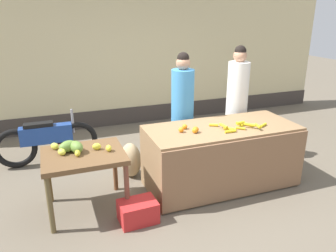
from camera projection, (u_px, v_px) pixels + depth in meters
The scene contains 12 objects.
ground_plane at pixel (187, 189), 4.65m from camera, with size 24.00×24.00×0.00m, color #665B4C.
market_wall_back at pixel (127, 45), 6.89m from camera, with size 9.45×0.23×3.44m.
fruit_stall_counter at pixel (221, 156), 4.66m from camera, with size 2.09×0.93×0.87m.
side_table_wooden at pixel (84, 161), 3.98m from camera, with size 0.96×0.79×0.77m.
banana_bunch_pile at pixel (239, 126), 4.45m from camera, with size 0.77×0.43×0.07m.
orange_pile at pixel (190, 129), 4.32m from camera, with size 0.25×0.26×0.08m.
mango_papaya_pile at pixel (74, 147), 3.96m from camera, with size 0.71×0.42×0.14m.
vendor_woman_blue_shirt at pixel (182, 112), 5.03m from camera, with size 0.34×0.34×1.81m.
vendor_woman_white_shirt at pixel (237, 104), 5.34m from camera, with size 0.34×0.34×1.87m.
parked_motorcycle at pixel (47, 140), 5.32m from camera, with size 1.60×0.18×0.88m.
produce_crate at pixel (138, 211), 3.91m from camera, with size 0.44×0.32×0.26m, color red.
produce_sack at pixel (131, 160), 4.94m from camera, with size 0.36×0.30×0.53m, color tan.
Camera 1 is at (-1.67, -3.74, 2.39)m, focal length 35.40 mm.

